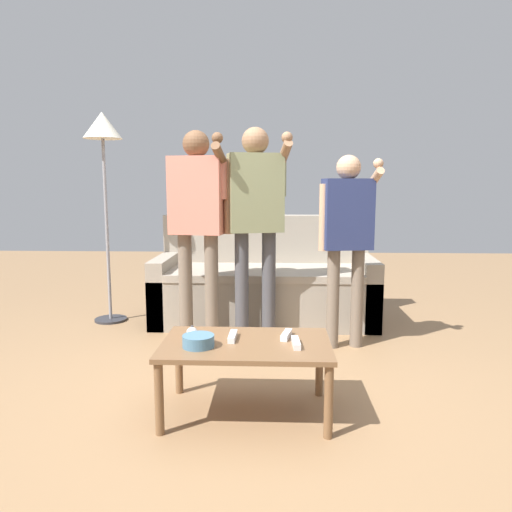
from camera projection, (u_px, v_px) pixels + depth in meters
ground_plane at (254, 392)px, 2.79m from camera, size 12.00×12.00×0.00m
couch at (265, 285)px, 4.32m from camera, size 1.91×0.86×0.92m
coffee_table at (246, 351)px, 2.49m from camera, size 0.87×0.54×0.39m
snack_bowl at (198, 341)px, 2.41m from camera, size 0.16×0.16×0.06m
game_remote_nunchuk at (192, 332)px, 2.58m from camera, size 0.06×0.09×0.05m
floor_lamp at (103, 143)px, 4.06m from camera, size 0.33×0.33×1.81m
player_left at (197, 211)px, 3.58m from camera, size 0.47×0.37×1.59m
player_center at (255, 209)px, 3.60m from camera, size 0.51×0.31×1.62m
player_right at (347, 228)px, 3.46m from camera, size 0.43×0.27×1.41m
game_remote_wand_near at (233, 336)px, 2.53m from camera, size 0.04×0.16×0.03m
game_remote_wand_far at (286, 335)px, 2.55m from camera, size 0.07×0.15×0.03m
game_remote_wand_spare at (296, 343)px, 2.42m from camera, size 0.04×0.16×0.03m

